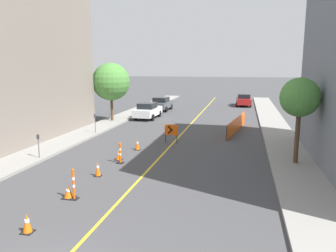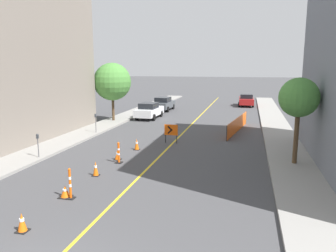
{
  "view_description": "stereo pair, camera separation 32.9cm",
  "coord_description": "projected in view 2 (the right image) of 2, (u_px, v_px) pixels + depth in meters",
  "views": [
    {
      "loc": [
        4.59,
        -5.57,
        5.23
      ],
      "look_at": [
        -0.57,
        16.67,
        1.0
      ],
      "focal_mm": 35.0,
      "sensor_mm": 36.0,
      "label": 1
    },
    {
      "loc": [
        4.91,
        -5.49,
        5.23
      ],
      "look_at": [
        -0.57,
        16.67,
        1.0
      ],
      "focal_mm": 35.0,
      "sensor_mm": 36.0,
      "label": 2
    }
  ],
  "objects": [
    {
      "name": "delineator_post_front",
      "position": [
        70.0,
        185.0,
        12.95
      ],
      "size": [
        0.31,
        0.31,
        1.26
      ],
      "color": "black",
      "rests_on": "ground_plane"
    },
    {
      "name": "parking_meter_near_curb",
      "position": [
        38.0,
        141.0,
        18.27
      ],
      "size": [
        0.12,
        0.11,
        1.35
      ],
      "color": "#4C4C51",
      "rests_on": "sidewalk_left"
    },
    {
      "name": "traffic_cone_nearest",
      "position": [
        22.0,
        222.0,
        10.42
      ],
      "size": [
        0.36,
        0.36,
        0.63
      ],
      "color": "black",
      "rests_on": "ground_plane"
    },
    {
      "name": "traffic_cone_fourth",
      "position": [
        117.0,
        155.0,
        18.4
      ],
      "size": [
        0.38,
        0.38,
        0.56
      ],
      "color": "black",
      "rests_on": "ground_plane"
    },
    {
      "name": "street_tree_right_near",
      "position": [
        299.0,
        98.0,
        16.7
      ],
      "size": [
        2.03,
        2.03,
        4.49
      ],
      "color": "#4C3823",
      "rests_on": "sidewalk_right"
    },
    {
      "name": "street_tree_left_near",
      "position": [
        112.0,
        82.0,
        30.21
      ],
      "size": [
        3.46,
        3.46,
        5.34
      ],
      "color": "#4C3823",
      "rests_on": "sidewalk_left"
    },
    {
      "name": "parking_meter_far_curb",
      "position": [
        96.0,
        119.0,
        25.1
      ],
      "size": [
        0.12,
        0.11,
        1.46
      ],
      "color": "#4C4C51",
      "rests_on": "sidewalk_left"
    },
    {
      "name": "delineator_post_rear",
      "position": [
        119.0,
        154.0,
        17.75
      ],
      "size": [
        0.37,
        0.37,
        1.15
      ],
      "color": "black",
      "rests_on": "ground_plane"
    },
    {
      "name": "lane_stripe",
      "position": [
        194.0,
        122.0,
        30.79
      ],
      "size": [
        0.12,
        49.1,
        0.01
      ],
      "color": "gold",
      "rests_on": "ground_plane"
    },
    {
      "name": "traffic_cone_third",
      "position": [
        96.0,
        169.0,
        15.7
      ],
      "size": [
        0.33,
        0.33,
        0.73
      ],
      "color": "black",
      "rests_on": "ground_plane"
    },
    {
      "name": "traffic_cone_fifth",
      "position": [
        137.0,
        144.0,
        20.58
      ],
      "size": [
        0.36,
        0.36,
        0.7
      ],
      "color": "black",
      "rests_on": "ground_plane"
    },
    {
      "name": "sidewalk_right",
      "position": [
        275.0,
        124.0,
        29.05
      ],
      "size": [
        2.37,
        49.1,
        0.15
      ],
      "color": "gray",
      "rests_on": "ground_plane"
    },
    {
      "name": "parked_car_curb_mid",
      "position": [
        163.0,
        104.0,
        38.49
      ],
      "size": [
        1.95,
        4.36,
        1.59
      ],
      "rotation": [
        0.0,
        0.0,
        -0.04
      ],
      "color": "#474C51",
      "rests_on": "ground_plane"
    },
    {
      "name": "parked_car_curb_far",
      "position": [
        246.0,
        100.0,
        42.7
      ],
      "size": [
        1.96,
        4.36,
        1.59
      ],
      "rotation": [
        0.0,
        0.0,
        0.04
      ],
      "color": "maroon",
      "rests_on": "ground_plane"
    },
    {
      "name": "safety_mesh_fence",
      "position": [
        238.0,
        124.0,
        26.31
      ],
      "size": [
        1.27,
        7.64,
        1.13
      ],
      "rotation": [
        0.0,
        0.0,
        1.41
      ],
      "color": "#EF560C",
      "rests_on": "ground_plane"
    },
    {
      "name": "parked_car_curb_near",
      "position": [
        149.0,
        110.0,
        32.72
      ],
      "size": [
        1.95,
        4.36,
        1.59
      ],
      "rotation": [
        0.0,
        0.0,
        -0.03
      ],
      "color": "silver",
      "rests_on": "ground_plane"
    },
    {
      "name": "traffic_cone_second",
      "position": [
        65.0,
        192.0,
        13.15
      ],
      "size": [
        0.47,
        0.47,
        0.49
      ],
      "color": "black",
      "rests_on": "ground_plane"
    },
    {
      "name": "arrow_barricade_primary",
      "position": [
        171.0,
        131.0,
        22.26
      ],
      "size": [
        0.92,
        0.09,
        1.28
      ],
      "rotation": [
        0.0,
        0.0,
        0.02
      ],
      "color": "#EF560C",
      "rests_on": "ground_plane"
    },
    {
      "name": "sidewalk_left",
      "position": [
        122.0,
        118.0,
        32.49
      ],
      "size": [
        2.37,
        49.1,
        0.15
      ],
      "color": "gray",
      "rests_on": "ground_plane"
    }
  ]
}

